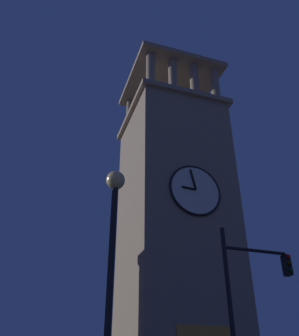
# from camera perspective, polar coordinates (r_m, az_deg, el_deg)

# --- Properties ---
(clocktower) EXTENTS (7.30, 7.66, 27.24)m
(clocktower) POSITION_cam_1_polar(r_m,az_deg,el_deg) (26.01, 3.99, -9.42)
(clocktower) COLOR gray
(clocktower) RESTS_ON ground_plane
(traffic_signal_near) EXTENTS (2.70, 0.41, 6.26)m
(traffic_signal_near) POSITION_cam_1_polar(r_m,az_deg,el_deg) (13.44, 15.29, -18.62)
(traffic_signal_near) COLOR black
(traffic_signal_near) RESTS_ON ground_plane
(street_lamp) EXTENTS (0.44, 0.44, 5.76)m
(street_lamp) POSITION_cam_1_polar(r_m,az_deg,el_deg) (7.97, -5.83, -12.02)
(street_lamp) COLOR black
(street_lamp) RESTS_ON ground_plane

